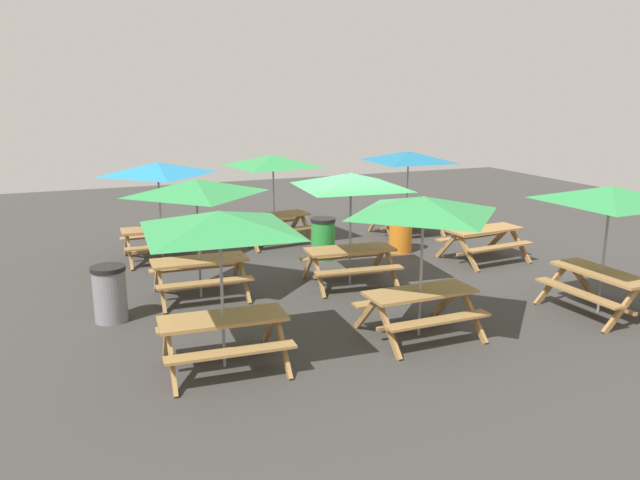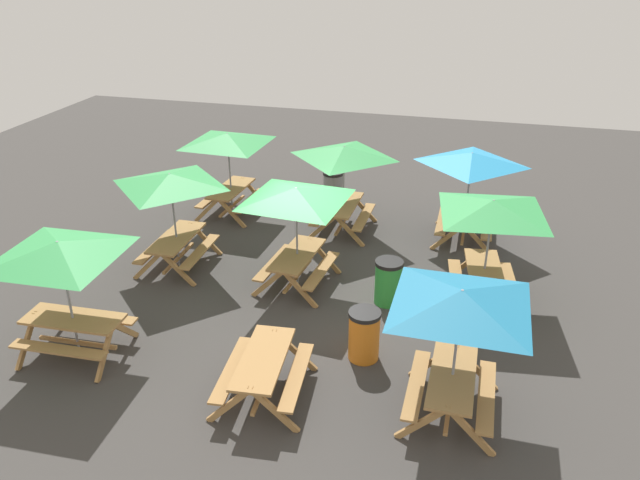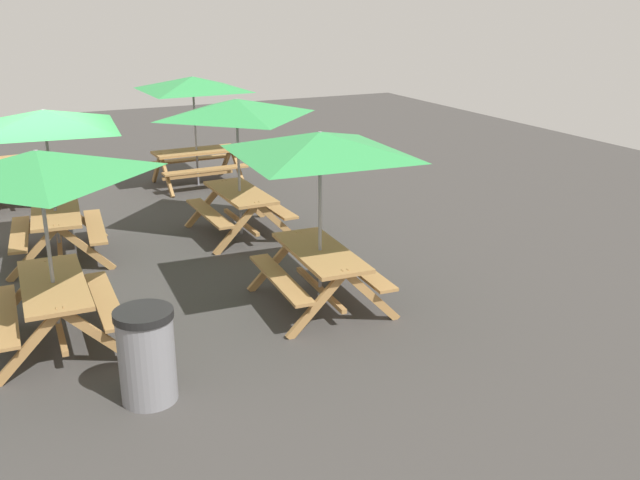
{
  "view_description": "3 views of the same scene",
  "coord_description": "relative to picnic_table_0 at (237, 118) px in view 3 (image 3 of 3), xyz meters",
  "views": [
    {
      "loc": [
        5.19,
        11.48,
        3.92
      ],
      "look_at": [
        0.5,
        -0.06,
        0.9
      ],
      "focal_mm": 35.0,
      "sensor_mm": 36.0,
      "label": 1
    },
    {
      "loc": [
        -11.52,
        -3.22,
        6.96
      ],
      "look_at": [
        0.5,
        -0.06,
        0.9
      ],
      "focal_mm": 35.0,
      "sensor_mm": 36.0,
      "label": 2
    },
    {
      "loc": [
        11.14,
        -0.49,
        3.87
      ],
      "look_at": [
        3.32,
        3.21,
        0.9
      ],
      "focal_mm": 40.0,
      "sensor_mm": 36.0,
      "label": 3
    }
  ],
  "objects": [
    {
      "name": "picnic_table_5",
      "position": [
        -3.56,
        0.28,
        0.0
      ],
      "size": [
        2.83,
        2.83,
        2.34
      ],
      "rotation": [
        0.0,
        0.0,
        1.61
      ],
      "color": "#A87A44",
      "rests_on": "ground"
    },
    {
      "name": "picnic_table_2",
      "position": [
        3.23,
        -0.03,
        0.0
      ],
      "size": [
        2.82,
        2.82,
        2.34
      ],
      "rotation": [
        0.0,
        0.0,
        -0.05
      ],
      "color": "#A87A44",
      "rests_on": "ground"
    },
    {
      "name": "picnic_table_1",
      "position": [
        2.91,
        -3.27,
        0.0
      ],
      "size": [
        2.04,
        2.04,
        2.34
      ],
      "rotation": [
        0.0,
        0.0,
        -0.02
      ],
      "color": "#A87A44",
      "rests_on": "ground"
    },
    {
      "name": "picnic_table_0",
      "position": [
        0.0,
        0.0,
        0.0
      ],
      "size": [
        2.04,
        2.04,
        2.34
      ],
      "rotation": [
        0.0,
        0.0,
        0.02
      ],
      "color": "#A87A44",
      "rests_on": "ground"
    },
    {
      "name": "picnic_table_8",
      "position": [
        -0.11,
        -2.93,
        0.0
      ],
      "size": [
        2.82,
        2.82,
        2.34
      ],
      "rotation": [
        0.0,
        0.0,
        -0.09
      ],
      "color": "#A87A44",
      "rests_on": "ground"
    },
    {
      "name": "picnic_table_7",
      "position": [
        -3.8,
        -3.45,
        -1.43
      ],
      "size": [
        1.91,
        1.67,
        0.81
      ],
      "rotation": [
        0.0,
        0.0,
        0.09
      ],
      "color": "#A87A44",
      "rests_on": "ground"
    },
    {
      "name": "ground_plane",
      "position": [
        -0.1,
        -3.24,
        -1.99
      ],
      "size": [
        30.18,
        30.18,
        0.0
      ],
      "primitive_type": "plane",
      "color": "#3D3A38",
      "rests_on": "ground"
    },
    {
      "name": "trash_bin_gray",
      "position": [
        4.6,
        -2.59,
        -1.49
      ],
      "size": [
        0.59,
        0.59,
        0.98
      ],
      "color": "gray",
      "rests_on": "ground"
    }
  ]
}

